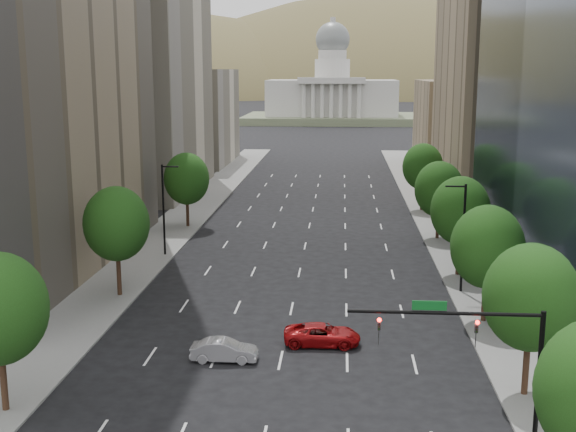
% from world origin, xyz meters
% --- Properties ---
extents(sidewalk_left, '(6.00, 200.00, 0.15)m').
position_xyz_m(sidewalk_left, '(-15.50, 60.00, 0.07)').
color(sidewalk_left, slate).
rests_on(sidewalk_left, ground).
extents(sidewalk_right, '(6.00, 200.00, 0.15)m').
position_xyz_m(sidewalk_right, '(15.50, 60.00, 0.07)').
color(sidewalk_right, slate).
rests_on(sidewalk_right, ground).
extents(midrise_cream_left, '(14.00, 30.00, 35.00)m').
position_xyz_m(midrise_cream_left, '(-25.00, 103.00, 17.50)').
color(midrise_cream_left, beige).
rests_on(midrise_cream_left, ground).
extents(filler_left, '(14.00, 26.00, 18.00)m').
position_xyz_m(filler_left, '(-25.00, 136.00, 9.00)').
color(filler_left, beige).
rests_on(filler_left, ground).
extents(parking_tan_right, '(14.00, 30.00, 30.00)m').
position_xyz_m(parking_tan_right, '(25.00, 100.00, 15.00)').
color(parking_tan_right, '#8C7759').
rests_on(parking_tan_right, ground).
extents(filler_right, '(14.00, 26.00, 16.00)m').
position_xyz_m(filler_right, '(25.00, 133.00, 8.00)').
color(filler_right, '#8C7759').
rests_on(filler_right, ground).
extents(tree_right_1, '(5.20, 5.20, 8.75)m').
position_xyz_m(tree_right_1, '(14.00, 36.00, 5.75)').
color(tree_right_1, '#382316').
rests_on(tree_right_1, ground).
extents(tree_right_2, '(5.20, 5.20, 8.61)m').
position_xyz_m(tree_right_2, '(14.00, 48.00, 5.60)').
color(tree_right_2, '#382316').
rests_on(tree_right_2, ground).
extents(tree_right_3, '(5.20, 5.20, 8.89)m').
position_xyz_m(tree_right_3, '(14.00, 60.00, 5.89)').
color(tree_right_3, '#382316').
rests_on(tree_right_3, ground).
extents(tree_right_4, '(5.20, 5.20, 8.46)m').
position_xyz_m(tree_right_4, '(14.00, 74.00, 5.46)').
color(tree_right_4, '#382316').
rests_on(tree_right_4, ground).
extents(tree_right_5, '(5.20, 5.20, 8.75)m').
position_xyz_m(tree_right_5, '(14.00, 90.00, 5.75)').
color(tree_right_5, '#382316').
rests_on(tree_right_5, ground).
extents(tree_left_1, '(5.20, 5.20, 8.97)m').
position_xyz_m(tree_left_1, '(-14.00, 52.00, 5.96)').
color(tree_left_1, '#382316').
rests_on(tree_left_1, ground).
extents(tree_left_2, '(5.20, 5.20, 8.68)m').
position_xyz_m(tree_left_2, '(-14.00, 78.00, 5.68)').
color(tree_left_2, '#382316').
rests_on(tree_left_2, ground).
extents(streetlight_rn, '(1.70, 0.20, 9.00)m').
position_xyz_m(streetlight_rn, '(13.44, 55.00, 4.84)').
color(streetlight_rn, black).
rests_on(streetlight_rn, ground).
extents(streetlight_ln, '(1.70, 0.20, 9.00)m').
position_xyz_m(streetlight_ln, '(-13.44, 65.00, 4.84)').
color(streetlight_ln, black).
rests_on(streetlight_ln, ground).
extents(traffic_signal, '(9.12, 0.40, 7.38)m').
position_xyz_m(traffic_signal, '(10.53, 30.00, 5.17)').
color(traffic_signal, black).
rests_on(traffic_signal, ground).
extents(capitol, '(60.00, 40.00, 35.20)m').
position_xyz_m(capitol, '(0.00, 249.71, 8.58)').
color(capitol, '#596647').
rests_on(capitol, ground).
extents(foothills, '(720.00, 413.00, 263.00)m').
position_xyz_m(foothills, '(34.67, 599.39, -37.78)').
color(foothills, brown).
rests_on(foothills, ground).
extents(car_silver, '(4.19, 1.49, 1.38)m').
position_xyz_m(car_silver, '(-3.51, 39.68, 0.69)').
color(car_silver, '#9F9EA3').
rests_on(car_silver, ground).
extents(car_red_far, '(5.10, 2.41, 1.41)m').
position_xyz_m(car_red_far, '(2.53, 42.83, 0.70)').
color(car_red_far, '#950A0D').
rests_on(car_red_far, ground).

